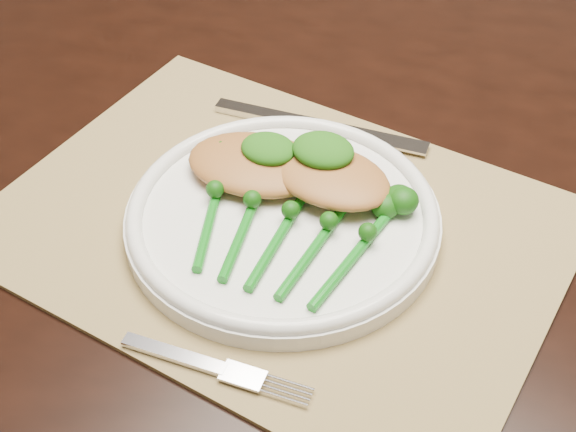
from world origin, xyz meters
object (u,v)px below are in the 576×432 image
at_px(dining_table, 351,350).
at_px(placemat, 277,227).
at_px(dinner_plate, 283,216).
at_px(broccolini_bundle, 281,233).
at_px(chicken_fillet_left, 256,164).

bearing_deg(dining_table, placemat, -107.76).
relative_size(dining_table, dinner_plate, 6.26).
xyz_separation_m(placemat, dinner_plate, (0.01, 0.00, 0.01)).
relative_size(dining_table, placemat, 3.55).
bearing_deg(placemat, dinner_plate, 13.48).
distance_m(dinner_plate, broccolini_bundle, 0.03).
bearing_deg(placemat, dining_table, 88.36).
relative_size(dinner_plate, chicken_fillet_left, 2.18).
bearing_deg(dinner_plate, chicken_fillet_left, 140.89).
xyz_separation_m(dining_table, dinner_plate, (-0.02, -0.17, 0.39)).
bearing_deg(chicken_fillet_left, dining_table, 56.91).
bearing_deg(dining_table, chicken_fillet_left, -124.53).
distance_m(dining_table, dinner_plate, 0.43).
height_order(dining_table, broccolini_bundle, broccolini_bundle).
xyz_separation_m(dinner_plate, broccolini_bundle, (0.01, -0.03, 0.01)).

